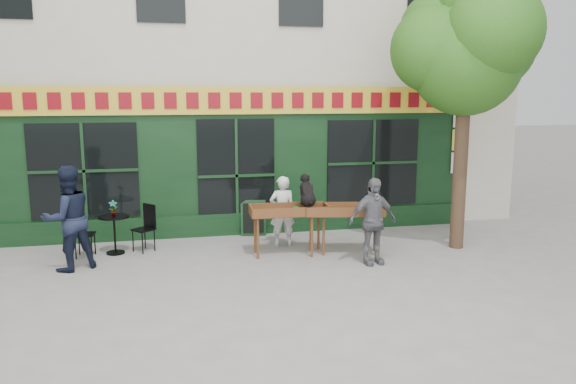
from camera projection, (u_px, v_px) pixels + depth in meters
name	position (u px, v px, depth m)	size (l,w,h in m)	color
ground	(253.00, 265.00, 10.44)	(80.00, 80.00, 0.00)	slate
building	(218.00, 26.00, 15.33)	(14.00, 7.26, 10.00)	beige
street_tree	(467.00, 44.00, 10.99)	(3.05, 2.90, 5.60)	#382619
book_cart_center	(289.00, 213.00, 11.01)	(1.52, 0.68, 0.99)	brown
dog	(307.00, 190.00, 10.96)	(0.34, 0.60, 0.60)	black
woman	(282.00, 211.00, 11.65)	(0.54, 0.35, 1.47)	silver
book_cart_right	(344.00, 213.00, 11.03)	(1.59, 0.90, 0.99)	brown
man_right	(372.00, 221.00, 10.38)	(0.95, 0.40, 1.63)	#59595E
bistro_table	(114.00, 227.00, 11.08)	(0.60, 0.60, 0.76)	black
bistro_chair_left	(80.00, 229.00, 10.85)	(0.39, 0.39, 0.95)	black
bistro_chair_right	(147.00, 224.00, 11.31)	(0.51, 0.51, 0.95)	black
potted_plant	(113.00, 208.00, 11.02)	(0.17, 0.11, 0.32)	gray
man_left	(68.00, 218.00, 10.00)	(0.92, 0.72, 1.90)	black
chalkboard	(253.00, 218.00, 12.55)	(0.58, 0.27, 0.79)	black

